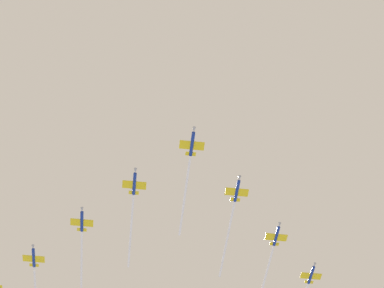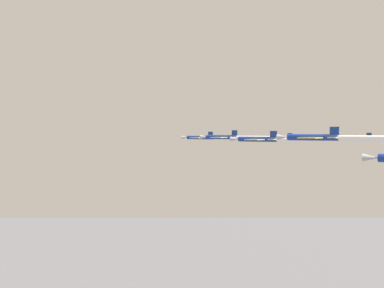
# 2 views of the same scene
# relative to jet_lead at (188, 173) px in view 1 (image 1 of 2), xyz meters

# --- Properties ---
(jet_lead) EXTENTS (37.13, 28.10, 2.30)m
(jet_lead) POSITION_rel_jet_lead_xyz_m (0.00, 0.00, 0.00)
(jet_lead) COLOR navy
(jet_port_inner) EXTENTS (39.00, 29.50, 2.30)m
(jet_port_inner) POSITION_rel_jet_lead_xyz_m (4.75, -24.80, 0.46)
(jet_port_inner) COLOR navy
(jet_starboard_inner) EXTENTS (37.12, 28.09, 2.30)m
(jet_starboard_inner) POSITION_rel_jet_lead_xyz_m (24.34, 3.03, -0.46)
(jet_starboard_inner) COLOR navy
(jet_port_outer) EXTENTS (32.01, 24.27, 2.30)m
(jet_port_outer) POSITION_rel_jet_lead_xyz_m (6.75, -47.55, 0.35)
(jet_port_outer) COLOR navy
(jet_starboard_outer) EXTENTS (32.38, 24.55, 2.30)m
(jet_starboard_outer) POSITION_rel_jet_lead_xyz_m (47.67, 6.82, -0.35)
(jet_starboard_outer) COLOR navy
(jet_port_trail) EXTENTS (34.49, 26.13, 2.30)m
(jet_port_trail) POSITION_rel_jet_lead_xyz_m (73.91, 8.43, -1.09)
(jet_port_trail) COLOR navy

